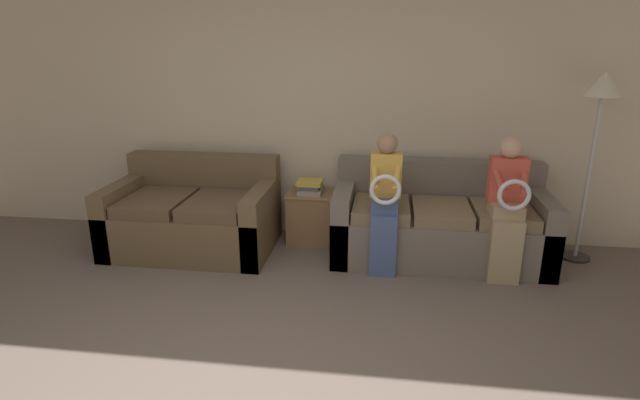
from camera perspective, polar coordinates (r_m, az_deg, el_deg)
wall_back at (r=4.95m, az=-0.63°, el=10.34°), size 7.43×0.06×2.55m
couch_main at (r=4.69m, az=13.38°, el=-2.69°), size 1.90×0.86×0.85m
couch_side at (r=4.92m, az=-14.19°, el=-1.87°), size 1.51×0.96×0.85m
child_left_seated at (r=4.22m, az=7.44°, el=0.35°), size 0.26×0.37×1.18m
child_right_seated at (r=4.34m, az=20.62°, el=-0.26°), size 0.30×0.38×1.18m
side_shelf at (r=4.95m, az=-1.10°, el=-1.81°), size 0.45×0.41×0.50m
book_stack at (r=4.85m, az=-1.09°, el=1.51°), size 0.25×0.30×0.12m
floor_lamp at (r=4.86m, az=29.41°, el=9.50°), size 0.31×0.31×1.68m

